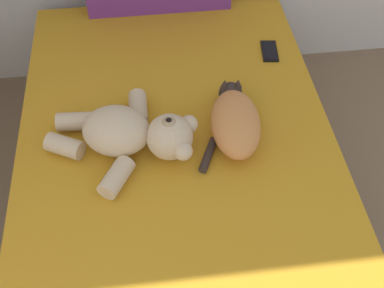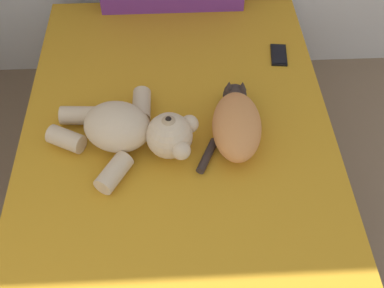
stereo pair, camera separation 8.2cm
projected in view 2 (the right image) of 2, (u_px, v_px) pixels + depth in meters
The scene contains 4 objects.
bed at pixel (179, 182), 2.04m from camera, with size 1.31×2.03×0.53m.
cat at pixel (236, 123), 1.81m from camera, with size 0.27×0.42×0.15m.
teddy_bear at pixel (132, 130), 1.77m from camera, with size 0.59×0.50×0.19m.
cell_phone at pixel (279, 55), 2.17m from camera, with size 0.09×0.16×0.01m.
Camera 2 is at (1.19, 1.85, 1.95)m, focal length 43.63 mm.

